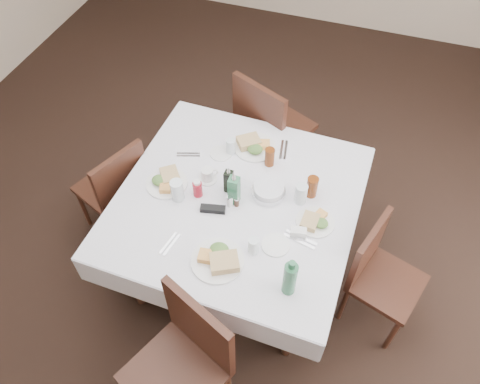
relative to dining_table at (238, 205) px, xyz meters
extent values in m
plane|color=black|center=(-0.04, -0.01, -0.69)|extent=(7.00, 7.00, 0.00)
cylinder|color=#311B11|center=(-0.54, -0.52, -0.33)|extent=(0.06, 0.06, 0.72)
cylinder|color=#311B11|center=(-0.52, 0.54, -0.33)|extent=(0.06, 0.06, 0.72)
cylinder|color=#311B11|center=(0.52, -0.54, -0.33)|extent=(0.06, 0.06, 0.72)
cylinder|color=#311B11|center=(0.54, 0.52, -0.33)|extent=(0.06, 0.06, 0.72)
cube|color=#311B11|center=(0.00, 0.00, 0.05)|extent=(1.35, 1.35, 0.03)
cube|color=silver|center=(0.00, 0.00, 0.07)|extent=(1.48, 1.48, 0.01)
cube|color=silver|center=(0.01, 0.73, -0.04)|extent=(1.45, 0.04, 0.22)
cube|color=silver|center=(-0.01, -0.73, -0.04)|extent=(1.45, 0.04, 0.22)
cube|color=silver|center=(0.73, -0.01, -0.04)|extent=(0.04, 1.45, 0.22)
cube|color=silver|center=(-0.73, 0.01, -0.04)|extent=(0.04, 1.45, 0.22)
cube|color=#311B11|center=(-0.02, 0.99, -0.20)|extent=(0.63, 0.63, 0.04)
cube|color=#311B11|center=(-0.11, 0.79, 0.06)|extent=(0.45, 0.24, 0.52)
cylinder|color=#311B11|center=(0.25, 1.09, -0.44)|extent=(0.04, 0.04, 0.49)
cylinder|color=#311B11|center=(0.08, 0.71, -0.44)|extent=(0.04, 0.04, 0.49)
cylinder|color=#311B11|center=(-0.12, 1.26, -0.44)|extent=(0.04, 0.04, 0.49)
cylinder|color=#311B11|center=(-0.29, 0.88, -0.44)|extent=(0.04, 0.04, 0.49)
cube|color=#311B11|center=(0.00, -1.04, -0.22)|extent=(0.61, 0.61, 0.04)
cube|color=#311B11|center=(0.08, -0.84, 0.03)|extent=(0.44, 0.22, 0.50)
cylinder|color=#311B11|center=(-0.10, -0.77, -0.45)|extent=(0.04, 0.04, 0.47)
cube|color=#311B11|center=(1.01, -0.08, -0.28)|extent=(0.51, 0.51, 0.04)
cube|color=#311B11|center=(0.84, -0.02, -0.06)|extent=(0.16, 0.39, 0.44)
cylinder|color=#311B11|center=(1.13, -0.30, -0.48)|extent=(0.03, 0.03, 0.41)
cylinder|color=#311B11|center=(0.80, -0.19, -0.48)|extent=(0.03, 0.03, 0.41)
cylinder|color=#311B11|center=(1.23, 0.03, -0.48)|extent=(0.03, 0.03, 0.41)
cylinder|color=#311B11|center=(0.90, 0.14, -0.48)|extent=(0.03, 0.03, 0.41)
cube|color=#311B11|center=(-0.99, 0.05, -0.27)|extent=(0.54, 0.54, 0.04)
cube|color=#311B11|center=(-0.82, -0.02, -0.04)|extent=(0.19, 0.40, 0.45)
cylinder|color=#311B11|center=(-1.09, 0.29, -0.48)|extent=(0.03, 0.03, 0.42)
cylinder|color=#311B11|center=(-0.76, 0.15, -0.48)|extent=(0.03, 0.03, 0.42)
cylinder|color=#311B11|center=(-1.23, -0.05, -0.48)|extent=(0.03, 0.03, 0.42)
cylinder|color=#311B11|center=(-0.89, -0.18, -0.48)|extent=(0.03, 0.03, 0.42)
cylinder|color=white|center=(-0.03, 0.45, 0.08)|extent=(0.28, 0.28, 0.01)
cube|color=#AC7F4D|center=(-0.08, 0.46, 0.11)|extent=(0.19, 0.18, 0.05)
cube|color=#E9A44E|center=(0.02, 0.47, 0.11)|extent=(0.11, 0.10, 0.04)
ellipsoid|color=#386C29|center=(-0.02, 0.41, 0.11)|extent=(0.11, 0.09, 0.05)
cylinder|color=white|center=(0.04, -0.46, 0.08)|extent=(0.30, 0.30, 0.02)
cube|color=#AC7F4D|center=(0.09, -0.48, 0.11)|extent=(0.20, 0.18, 0.05)
cube|color=#E9A44E|center=(-0.01, -0.47, 0.11)|extent=(0.11, 0.09, 0.04)
ellipsoid|color=#386C29|center=(0.04, -0.41, 0.11)|extent=(0.11, 0.10, 0.05)
cylinder|color=white|center=(0.50, -0.03, 0.08)|extent=(0.23, 0.23, 0.01)
cube|color=#AC7F4D|center=(0.47, -0.05, 0.10)|extent=(0.10, 0.13, 0.04)
cube|color=#E9A44E|center=(0.51, 0.01, 0.10)|extent=(0.09, 0.09, 0.03)
ellipsoid|color=#386C29|center=(0.53, -0.04, 0.10)|extent=(0.09, 0.08, 0.04)
cylinder|color=white|center=(-0.46, -0.04, 0.08)|extent=(0.26, 0.26, 0.01)
cube|color=#AC7F4D|center=(-0.46, 0.01, 0.11)|extent=(0.17, 0.17, 0.04)
cube|color=#E9A44E|center=(-0.45, -0.08, 0.10)|extent=(0.09, 0.11, 0.03)
ellipsoid|color=#386C29|center=(-0.50, -0.05, 0.11)|extent=(0.10, 0.09, 0.04)
cylinder|color=white|center=(-0.23, 0.32, 0.08)|extent=(0.15, 0.15, 0.01)
cylinder|color=white|center=(0.32, -0.26, 0.08)|extent=(0.17, 0.17, 0.01)
cylinder|color=silver|center=(-0.17, 0.36, 0.13)|extent=(0.06, 0.06, 0.12)
cylinder|color=silver|center=(0.21, -0.34, 0.13)|extent=(0.06, 0.06, 0.11)
cylinder|color=silver|center=(0.37, 0.10, 0.14)|extent=(0.07, 0.07, 0.14)
cylinder|color=silver|center=(-0.35, -0.12, 0.15)|extent=(0.08, 0.08, 0.15)
cylinder|color=#672E0F|center=(0.10, 0.34, 0.14)|extent=(0.06, 0.06, 0.13)
cylinder|color=#672E0F|center=(0.42, 0.18, 0.15)|extent=(0.07, 0.07, 0.15)
cylinder|color=silver|center=(0.17, 0.09, 0.09)|extent=(0.21, 0.21, 0.04)
cylinder|color=silver|center=(0.17, 0.09, 0.12)|extent=(0.19, 0.19, 0.04)
cube|color=black|center=(-0.07, 0.04, 0.16)|extent=(0.05, 0.05, 0.17)
cone|color=silver|center=(-0.07, 0.04, 0.26)|extent=(0.03, 0.03, 0.05)
cube|color=#296841|center=(-0.01, -0.03, 0.18)|extent=(0.06, 0.06, 0.21)
cone|color=silver|center=(-0.01, -0.03, 0.31)|extent=(0.03, 0.03, 0.06)
cylinder|color=#AE1525|center=(-0.24, -0.05, 0.13)|extent=(0.06, 0.06, 0.11)
cylinder|color=white|center=(-0.24, -0.05, 0.19)|extent=(0.04, 0.04, 0.02)
cylinder|color=white|center=(-0.03, -0.07, 0.11)|extent=(0.04, 0.04, 0.07)
cylinder|color=silver|center=(-0.03, -0.07, 0.15)|extent=(0.04, 0.04, 0.01)
cylinder|color=#452B1E|center=(0.01, -0.05, 0.10)|extent=(0.03, 0.03, 0.06)
cylinder|color=silver|center=(0.01, -0.05, 0.14)|extent=(0.03, 0.03, 0.01)
cylinder|color=white|center=(-0.23, 0.08, 0.08)|extent=(0.12, 0.12, 0.01)
cylinder|color=white|center=(-0.23, 0.08, 0.12)|extent=(0.08, 0.08, 0.08)
cylinder|color=black|center=(-0.23, 0.08, 0.15)|extent=(0.06, 0.06, 0.01)
torus|color=white|center=(-0.19, 0.11, 0.12)|extent=(0.05, 0.04, 0.05)
cube|color=black|center=(-0.11, -0.14, 0.09)|extent=(0.16, 0.08, 0.03)
cylinder|color=#296841|center=(0.46, -0.51, 0.19)|extent=(0.07, 0.07, 0.24)
cylinder|color=#296841|center=(0.46, -0.51, 0.33)|extent=(0.03, 0.03, 0.04)
cube|color=white|center=(0.42, -0.14, 0.10)|extent=(0.10, 0.07, 0.05)
cube|color=pink|center=(0.42, -0.14, 0.10)|extent=(0.08, 0.05, 0.02)
cube|color=silver|center=(0.15, 0.49, 0.08)|extent=(0.05, 0.18, 0.01)
cube|color=silver|center=(0.17, 0.50, 0.08)|extent=(0.05, 0.18, 0.01)
cube|color=silver|center=(-0.24, -0.45, 0.08)|extent=(0.04, 0.16, 0.01)
cube|color=silver|center=(-0.27, -0.44, 0.08)|extent=(0.04, 0.16, 0.01)
cube|color=silver|center=(0.44, -0.19, 0.08)|extent=(0.20, 0.06, 0.01)
cube|color=silver|center=(0.45, -0.16, 0.08)|extent=(0.20, 0.06, 0.01)
cube|color=silver|center=(-0.44, 0.25, 0.08)|extent=(0.15, 0.06, 0.01)
cube|color=silver|center=(-0.43, 0.23, 0.08)|extent=(0.15, 0.06, 0.01)
camera|label=1|loc=(0.60, -1.71, 2.34)|focal=35.00mm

